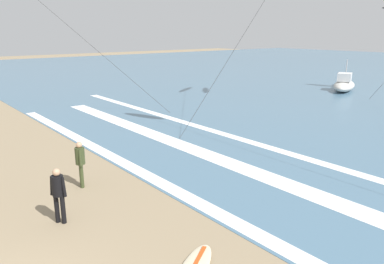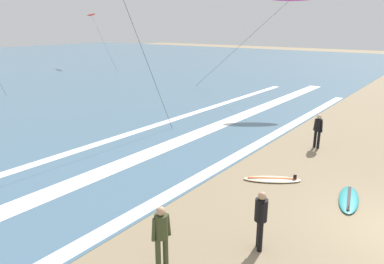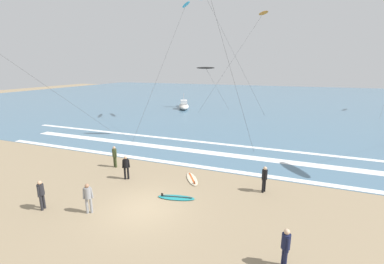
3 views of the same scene
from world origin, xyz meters
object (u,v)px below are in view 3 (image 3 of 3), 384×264
(surfer_background_far, at_px, (115,155))
(kite_orange_mid_center, at_px, (263,14))
(kite_black_distant_high, at_px, (206,68))
(surfer_mid_group, at_px, (264,177))
(surfboard_left_pile, at_px, (192,179))
(kite_cyan_far_right, at_px, (186,6))
(surfer_left_far, at_px, (126,165))
(offshore_boat, at_px, (184,106))
(surfer_foreground_main, at_px, (41,192))
(surfer_left_near, at_px, (88,196))
(surfer_right_near, at_px, (286,245))
(surfboard_right_spare, at_px, (176,198))

(surfer_background_far, distance_m, kite_orange_mid_center, 34.46)
(kite_orange_mid_center, relative_size, kite_black_distant_high, 2.16)
(surfer_mid_group, relative_size, kite_orange_mid_center, 0.10)
(surfboard_left_pile, bearing_deg, kite_cyan_far_right, 113.32)
(surfer_left_far, xyz_separation_m, surfer_mid_group, (8.62, 1.37, 0.00))
(kite_orange_mid_center, distance_m, kite_black_distant_high, 12.30)
(surfer_mid_group, bearing_deg, offshore_boat, 121.27)
(surfer_foreground_main, xyz_separation_m, surfer_mid_group, (10.50, 6.07, 0.00))
(surfer_left_near, height_order, surfer_mid_group, same)
(surfer_left_far, height_order, kite_cyan_far_right, kite_cyan_far_right)
(surfer_foreground_main, relative_size, surfer_background_far, 1.00)
(surfer_foreground_main, height_order, surfer_left_near, same)
(surfer_mid_group, bearing_deg, surfboard_left_pile, 178.68)
(surfer_right_near, relative_size, surfer_left_near, 1.00)
(surfer_foreground_main, relative_size, surfer_right_near, 1.00)
(surfboard_right_spare, distance_m, offshore_boat, 31.96)
(surfer_left_far, distance_m, offshore_boat, 29.52)
(surfboard_left_pile, bearing_deg, surfer_mid_group, -1.32)
(surfer_background_far, relative_size, surfboard_right_spare, 0.73)
(surfer_left_far, distance_m, kite_black_distant_high, 31.47)
(surfer_mid_group, height_order, kite_orange_mid_center, kite_orange_mid_center)
(surfer_left_far, xyz_separation_m, surfboard_left_pile, (4.04, 1.48, -0.91))
(kite_black_distant_high, relative_size, offshore_boat, 1.33)
(surfboard_right_spare, relative_size, kite_cyan_far_right, 0.15)
(kite_cyan_far_right, bearing_deg, kite_black_distant_high, 94.67)
(surfer_mid_group, xyz_separation_m, kite_orange_mid_center, (-4.29, 30.78, 14.39))
(surfer_mid_group, relative_size, surfboard_right_spare, 0.73)
(surfer_right_near, xyz_separation_m, kite_black_distant_high, (-14.50, 35.01, 6.05))
(surfer_background_far, bearing_deg, surfer_left_far, -36.22)
(surfboard_right_spare, xyz_separation_m, kite_cyan_far_right, (-7.75, 20.47, 14.58))
(surfer_foreground_main, height_order, kite_cyan_far_right, kite_cyan_far_right)
(surfboard_left_pile, bearing_deg, offshore_boat, 113.75)
(surfer_left_near, bearing_deg, kite_black_distant_high, 98.50)
(surfer_background_far, distance_m, offshore_boat, 27.58)
(surfer_left_far, relative_size, surfer_left_near, 1.00)
(surfer_background_far, height_order, surfboard_left_pile, surfer_background_far)
(surfboard_left_pile, height_order, kite_cyan_far_right, kite_cyan_far_right)
(surfer_right_near, relative_size, surfboard_left_pile, 0.77)
(surfer_foreground_main, height_order, surfer_mid_group, same)
(surfer_foreground_main, relative_size, kite_cyan_far_right, 0.11)
(surfer_foreground_main, height_order, kite_orange_mid_center, kite_orange_mid_center)
(surfer_left_far, bearing_deg, surfer_right_near, -24.19)
(surfer_foreground_main, xyz_separation_m, surfer_left_near, (2.50, 0.59, 0.00))
(surfer_left_far, height_order, surfboard_left_pile, surfer_left_far)
(kite_orange_mid_center, distance_m, offshore_boat, 19.50)
(surfer_foreground_main, bearing_deg, surfer_left_far, 68.26)
(kite_black_distant_high, bearing_deg, kite_orange_mid_center, 10.26)
(surfer_foreground_main, relative_size, kite_black_distant_high, 0.22)
(surfer_mid_group, xyz_separation_m, surfboard_right_spare, (-4.51, -2.55, -0.91))
(surfer_left_far, distance_m, surfboard_right_spare, 4.37)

